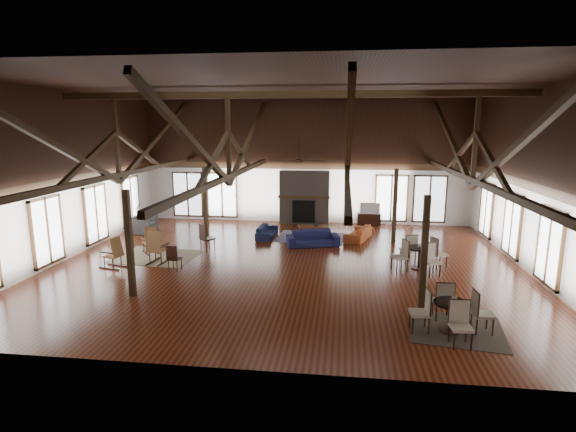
# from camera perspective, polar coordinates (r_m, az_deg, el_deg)

# --- Properties ---
(floor) EXTENTS (16.00, 16.00, 0.00)m
(floor) POSITION_cam_1_polar(r_m,az_deg,el_deg) (15.83, -0.10, -6.09)
(floor) COLOR #592B12
(floor) RESTS_ON ground
(ceiling) EXTENTS (16.00, 14.00, 0.02)m
(ceiling) POSITION_cam_1_polar(r_m,az_deg,el_deg) (15.14, -0.11, 16.11)
(ceiling) COLOR black
(ceiling) RESTS_ON wall_back
(wall_back) EXTENTS (16.00, 0.02, 6.00)m
(wall_back) POSITION_cam_1_polar(r_m,az_deg,el_deg) (22.12, 2.20, 6.87)
(wall_back) COLOR white
(wall_back) RESTS_ON floor
(wall_front) EXTENTS (16.00, 0.02, 6.00)m
(wall_front) POSITION_cam_1_polar(r_m,az_deg,el_deg) (8.39, -6.14, -0.83)
(wall_front) COLOR white
(wall_front) RESTS_ON floor
(wall_left) EXTENTS (0.02, 14.00, 6.00)m
(wall_left) POSITION_cam_1_polar(r_m,az_deg,el_deg) (18.04, -26.30, 4.64)
(wall_left) COLOR white
(wall_left) RESTS_ON floor
(wall_right) EXTENTS (0.02, 14.00, 6.00)m
(wall_right) POSITION_cam_1_polar(r_m,az_deg,el_deg) (16.26, 29.17, 3.75)
(wall_right) COLOR white
(wall_right) RESTS_ON floor
(roof_truss) EXTENTS (15.60, 14.07, 3.14)m
(roof_truss) POSITION_cam_1_polar(r_m,az_deg,el_deg) (15.11, -0.10, 8.64)
(roof_truss) COLOR #31200D
(roof_truss) RESTS_ON wall_back
(post_grid) EXTENTS (8.16, 7.16, 3.05)m
(post_grid) POSITION_cam_1_polar(r_m,az_deg,el_deg) (15.44, -0.10, -0.68)
(post_grid) COLOR #31200D
(post_grid) RESTS_ON floor
(fireplace) EXTENTS (2.50, 0.69, 2.60)m
(fireplace) POSITION_cam_1_polar(r_m,az_deg,el_deg) (22.00, 2.09, 2.35)
(fireplace) COLOR #63544C
(fireplace) RESTS_ON floor
(ceiling_fan) EXTENTS (1.60, 1.60, 0.75)m
(ceiling_fan) POSITION_cam_1_polar(r_m,az_deg,el_deg) (14.08, 1.41, 7.22)
(ceiling_fan) COLOR black
(ceiling_fan) RESTS_ON roof_truss
(sofa_navy_front) EXTENTS (2.22, 1.33, 0.61)m
(sofa_navy_front) POSITION_cam_1_polar(r_m,az_deg,el_deg) (18.11, 3.16, -2.84)
(sofa_navy_front) COLOR #171941
(sofa_navy_front) RESTS_ON floor
(sofa_navy_left) EXTENTS (1.73, 0.75, 0.50)m
(sofa_navy_left) POSITION_cam_1_polar(r_m,az_deg,el_deg) (19.48, -2.70, -1.97)
(sofa_navy_left) COLOR #151B3C
(sofa_navy_left) RESTS_ON floor
(sofa_orange) EXTENTS (2.01, 1.27, 0.55)m
(sofa_orange) POSITION_cam_1_polar(r_m,az_deg,el_deg) (19.30, 8.90, -2.15)
(sofa_orange) COLOR #A54B1F
(sofa_orange) RESTS_ON floor
(coffee_table) EXTENTS (1.37, 0.89, 0.49)m
(coffee_table) POSITION_cam_1_polar(r_m,az_deg,el_deg) (19.47, 3.25, -1.44)
(coffee_table) COLOR brown
(coffee_table) RESTS_ON floor
(vase) EXTENTS (0.23, 0.23, 0.21)m
(vase) POSITION_cam_1_polar(r_m,az_deg,el_deg) (19.37, 3.61, -1.02)
(vase) COLOR #B2B2B2
(vase) RESTS_ON coffee_table
(armchair) EXTENTS (1.13, 0.99, 0.72)m
(armchair) POSITION_cam_1_polar(r_m,az_deg,el_deg) (21.28, -17.92, -1.06)
(armchair) COLOR #323235
(armchair) RESTS_ON floor
(side_table_lamp) EXTENTS (0.45, 0.45, 1.15)m
(side_table_lamp) POSITION_cam_1_polar(r_m,az_deg,el_deg) (22.18, -18.39, -0.40)
(side_table_lamp) COLOR black
(side_table_lamp) RESTS_ON floor
(rocking_chair_a) EXTENTS (0.83, 0.88, 1.03)m
(rocking_chair_a) POSITION_cam_1_polar(r_m,az_deg,el_deg) (17.73, -17.08, -3.05)
(rocking_chair_a) COLOR olive
(rocking_chair_a) RESTS_ON floor
(rocking_chair_b) EXTENTS (0.59, 0.97, 1.19)m
(rocking_chair_b) POSITION_cam_1_polar(r_m,az_deg,el_deg) (16.36, -16.40, -3.93)
(rocking_chair_b) COLOR olive
(rocking_chair_b) RESTS_ON floor
(rocking_chair_c) EXTENTS (0.92, 0.63, 1.08)m
(rocking_chair_c) POSITION_cam_1_polar(r_m,az_deg,el_deg) (16.33, -21.17, -4.47)
(rocking_chair_c) COLOR olive
(rocking_chair_c) RESTS_ON floor
(side_chair_a) EXTENTS (0.65, 0.65, 1.09)m
(side_chair_a) POSITION_cam_1_polar(r_m,az_deg,el_deg) (17.42, -10.49, -2.47)
(side_chair_a) COLOR black
(side_chair_a) RESTS_ON floor
(side_chair_b) EXTENTS (0.42, 0.42, 0.89)m
(side_chair_b) POSITION_cam_1_polar(r_m,az_deg,el_deg) (15.39, -14.35, -4.96)
(side_chair_b) COLOR black
(side_chair_b) RESTS_ON floor
(cafe_table_near) EXTENTS (1.94, 1.94, 1.01)m
(cafe_table_near) POSITION_cam_1_polar(r_m,az_deg,el_deg) (11.38, 20.01, -11.31)
(cafe_table_near) COLOR black
(cafe_table_near) RESTS_ON floor
(cafe_table_far) EXTENTS (2.00, 2.00, 1.03)m
(cafe_table_far) POSITION_cam_1_polar(r_m,az_deg,el_deg) (15.80, 16.37, -4.64)
(cafe_table_far) COLOR black
(cafe_table_far) RESTS_ON floor
(cup_near) EXTENTS (0.17, 0.17, 0.10)m
(cup_near) POSITION_cam_1_polar(r_m,az_deg,el_deg) (11.35, 20.36, -9.90)
(cup_near) COLOR #B2B2B2
(cup_near) RESTS_ON cafe_table_near
(cup_far) EXTENTS (0.12, 0.12, 0.09)m
(cup_far) POSITION_cam_1_polar(r_m,az_deg,el_deg) (15.80, 16.42, -3.62)
(cup_far) COLOR #B2B2B2
(cup_far) RESTS_ON cafe_table_far
(tv_console) EXTENTS (1.11, 0.42, 0.55)m
(tv_console) POSITION_cam_1_polar(r_m,az_deg,el_deg) (22.22, 10.24, -0.39)
(tv_console) COLOR black
(tv_console) RESTS_ON floor
(television) EXTENTS (0.95, 0.17, 0.55)m
(television) POSITION_cam_1_polar(r_m,az_deg,el_deg) (22.12, 10.37, 1.00)
(television) COLOR #B2B2B2
(television) RESTS_ON tv_console
(rug_tan) EXTENTS (3.04, 2.49, 0.01)m
(rug_tan) POSITION_cam_1_polar(r_m,az_deg,el_deg) (17.36, -16.36, -4.95)
(rug_tan) COLOR tan
(rug_tan) RESTS_ON floor
(rug_navy) EXTENTS (3.03, 2.37, 0.01)m
(rug_navy) POSITION_cam_1_polar(r_m,az_deg,el_deg) (19.48, 2.92, -2.72)
(rug_navy) COLOR #1C1F4E
(rug_navy) RESTS_ON floor
(rug_dark) EXTENTS (2.37, 2.21, 0.01)m
(rug_dark) POSITION_cam_1_polar(r_m,az_deg,el_deg) (11.71, 20.63, -13.35)
(rug_dark) COLOR black
(rug_dark) RESTS_ON floor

